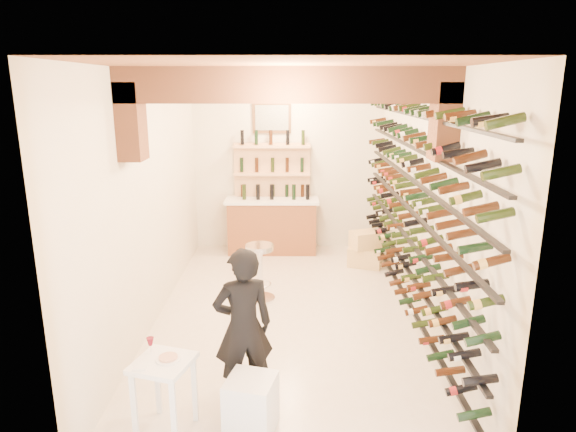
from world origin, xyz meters
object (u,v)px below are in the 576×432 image
object	(u,v)px
back_counter	(272,224)
person	(243,327)
white_stool	(251,405)
chrome_barstool	(260,268)
crate_lower	(365,257)
tasting_table	(163,373)
wine_rack	(407,203)

from	to	relation	value
back_counter	person	distance (m)	4.59
white_stool	back_counter	bearing A→B (deg)	89.74
chrome_barstool	crate_lower	xyz separation A→B (m)	(1.73, 1.41, -0.32)
back_counter	person	size ratio (longest dim) A/B	1.08
back_counter	white_stool	bearing A→B (deg)	-90.26
tasting_table	crate_lower	size ratio (longest dim) A/B	1.52
wine_rack	back_counter	world-z (taller)	wine_rack
tasting_table	person	size ratio (longest dim) A/B	0.53
white_stool	tasting_table	bearing A→B (deg)	178.91
wine_rack	crate_lower	bearing A→B (deg)	96.32
tasting_table	white_stool	size ratio (longest dim) A/B	1.62
wine_rack	chrome_barstool	xyz separation A→B (m)	(-1.93, 0.48, -1.07)
tasting_table	crate_lower	distance (m)	4.91
white_stool	chrome_barstool	size ratio (longest dim) A/B	0.62
wine_rack	crate_lower	size ratio (longest dim) A/B	10.35
wine_rack	back_counter	xyz separation A→B (m)	(-1.83, 2.65, -1.02)
wine_rack	chrome_barstool	size ratio (longest dim) A/B	6.87
back_counter	crate_lower	size ratio (longest dim) A/B	3.09
wine_rack	chrome_barstool	distance (m)	2.26
wine_rack	white_stool	xyz separation A→B (m)	(-1.85, -2.39, -1.29)
tasting_table	chrome_barstool	size ratio (longest dim) A/B	1.01
person	tasting_table	bearing A→B (deg)	17.23
back_counter	chrome_barstool	world-z (taller)	back_counter
wine_rack	back_counter	size ratio (longest dim) A/B	3.35
chrome_barstool	white_stool	bearing A→B (deg)	-88.38
white_stool	person	xyz separation A→B (m)	(-0.10, 0.46, 0.53)
tasting_table	crate_lower	xyz separation A→B (m)	(2.41, 4.26, -0.40)
back_counter	tasting_table	xyz separation A→B (m)	(-0.79, -5.02, 0.03)
tasting_table	chrome_barstool	bearing A→B (deg)	93.24
wine_rack	crate_lower	distance (m)	2.34
white_stool	crate_lower	world-z (taller)	white_stool
wine_rack	crate_lower	world-z (taller)	wine_rack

